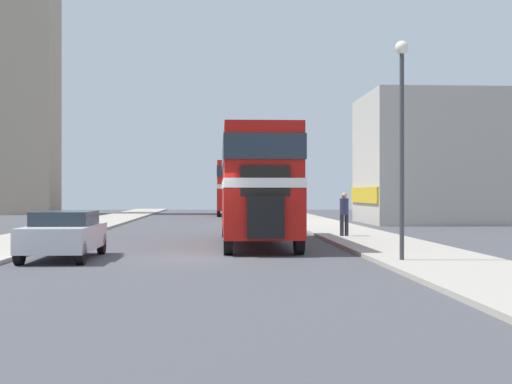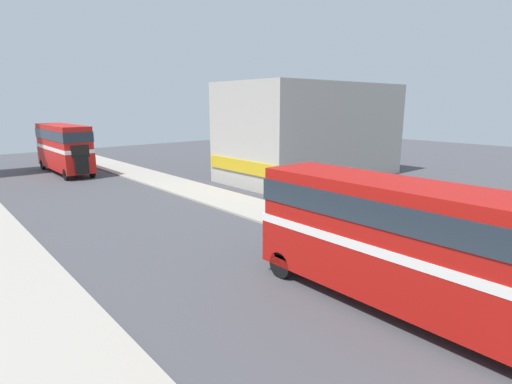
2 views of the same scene
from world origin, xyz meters
name	(u,v)px [view 2 (image 2 of 2)]	position (x,y,z in m)	size (l,w,h in m)	color
double_decker_bus	(411,239)	(2.15, 5.57, 2.43)	(2.49, 10.83, 4.09)	#B2140F
bus_distant	(64,145)	(1.85, 39.69, 2.65)	(2.47, 9.61, 4.50)	red
pedestrian_walking	(388,231)	(5.98, 8.59, 1.14)	(0.36, 0.36, 1.80)	#282833
shop_building_block	(312,131)	(17.85, 23.41, 4.03)	(16.00, 8.21, 8.07)	#B2ADA3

